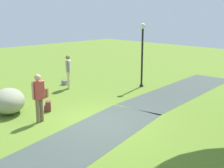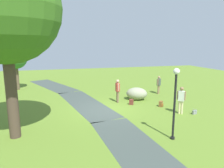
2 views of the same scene
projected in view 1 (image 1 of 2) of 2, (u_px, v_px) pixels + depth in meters
The scene contains 10 objects.
ground_plane at pixel (96, 121), 10.47m from camera, with size 48.00×48.00×0.00m, color olive.
footpath_segment_near at pixel (183, 90), 14.68m from camera, with size 8.15×2.84×0.01m.
footpath_segment_mid at pixel (71, 147), 8.47m from camera, with size 8.28×3.77×0.01m.
lamp_post at pixel (142, 48), 14.87m from camera, with size 0.28×0.28×3.30m.
lawn_boulder at pixel (9, 101), 11.24m from camera, with size 1.84×2.01×0.97m.
woman_with_handbag at pixel (68, 69), 14.72m from camera, with size 0.42×0.43×1.73m.
man_near_boulder at pixel (39, 94), 10.18m from camera, with size 0.52×0.25×1.74m.
handbag_on_grass at pixel (64, 82), 15.69m from camera, with size 0.33×0.34×0.31m.
backpack_by_boulder at pixel (48, 106), 11.51m from camera, with size 0.35×0.34×0.40m.
spare_backpack_on_lawn at pixel (45, 93), 13.46m from camera, with size 0.35×0.35×0.40m.
Camera 1 is at (6.54, 7.38, 3.81)m, focal length 46.55 mm.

